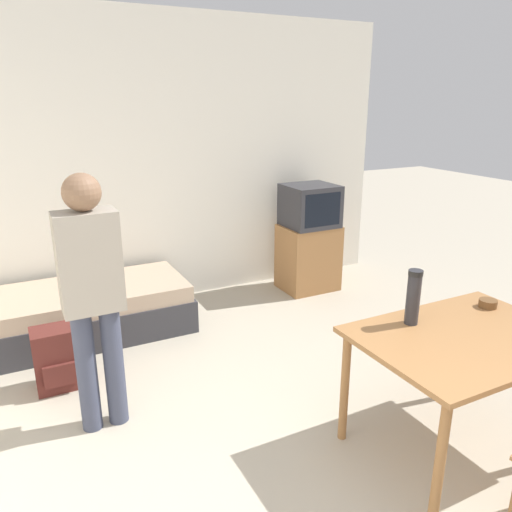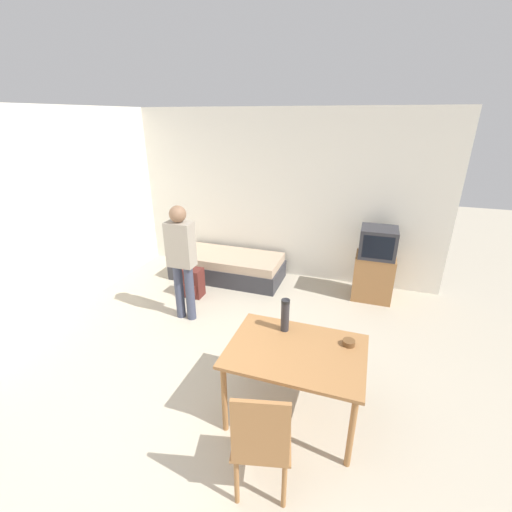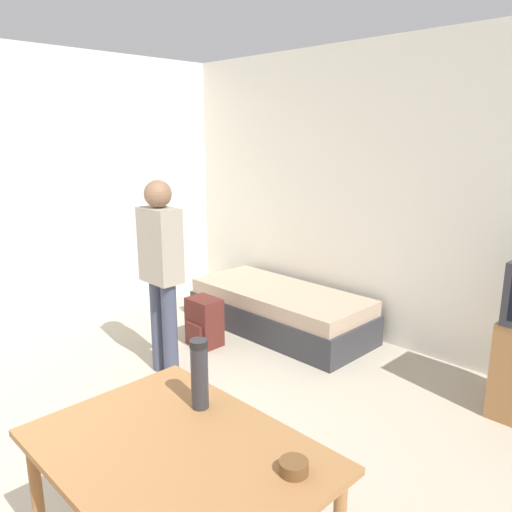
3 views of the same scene
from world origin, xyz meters
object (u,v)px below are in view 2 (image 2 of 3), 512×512
object	(u,v)px
dining_table	(296,358)
backpack	(193,283)
daybed	(228,266)
thermos_flask	(285,314)
tv	(375,265)
mate_bowl	(349,343)
wooden_chair	(261,441)
person_standing	(181,256)

from	to	relation	value
dining_table	backpack	distance (m)	2.63
daybed	thermos_flask	size ratio (longest dim) A/B	5.76
tv	thermos_flask	distance (m)	2.44
daybed	mate_bowl	distance (m)	3.14
dining_table	backpack	bearing A→B (deg)	138.88
backpack	dining_table	bearing A→B (deg)	-41.12
mate_bowl	wooden_chair	bearing A→B (deg)	-115.10
daybed	wooden_chair	xyz separation A→B (m)	(1.65, -3.26, 0.33)
mate_bowl	person_standing	bearing A→B (deg)	156.88
dining_table	mate_bowl	distance (m)	0.48
thermos_flask	mate_bowl	world-z (taller)	thermos_flask
tv	backpack	distance (m)	2.73
dining_table	wooden_chair	bearing A→B (deg)	-93.89
daybed	person_standing	size ratio (longest dim) A/B	1.18
tv	daybed	bearing A→B (deg)	-178.38
backpack	wooden_chair	bearing A→B (deg)	-52.76
dining_table	person_standing	bearing A→B (deg)	147.02
wooden_chair	mate_bowl	xyz separation A→B (m)	(0.47, 1.01, 0.20)
tv	dining_table	distance (m)	2.61
tv	wooden_chair	distance (m)	3.40
tv	person_standing	size ratio (longest dim) A/B	0.71
person_standing	mate_bowl	world-z (taller)	person_standing
thermos_flask	mate_bowl	bearing A→B (deg)	-4.04
thermos_flask	mate_bowl	size ratio (longest dim) A/B	2.98
daybed	tv	bearing A→B (deg)	1.62
mate_bowl	backpack	bearing A→B (deg)	147.76
daybed	tv	size ratio (longest dim) A/B	1.67
person_standing	tv	bearing A→B (deg)	30.33
dining_table	thermos_flask	size ratio (longest dim) A/B	3.65
backpack	mate_bowl	bearing A→B (deg)	-32.24
dining_table	wooden_chair	size ratio (longest dim) A/B	1.19
daybed	mate_bowl	size ratio (longest dim) A/B	17.18
person_standing	wooden_chair	bearing A→B (deg)	-48.68
dining_table	person_standing	world-z (taller)	person_standing
dining_table	daybed	bearing A→B (deg)	124.70
wooden_chair	thermos_flask	world-z (taller)	thermos_flask
tv	person_standing	distance (m)	2.78
daybed	wooden_chair	size ratio (longest dim) A/B	1.88
wooden_chair	person_standing	world-z (taller)	person_standing
daybed	tv	xyz separation A→B (m)	(2.33, 0.07, 0.33)
dining_table	backpack	xyz separation A→B (m)	(-1.96, 1.71, -0.42)
daybed	dining_table	xyz separation A→B (m)	(1.71, -2.47, 0.43)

